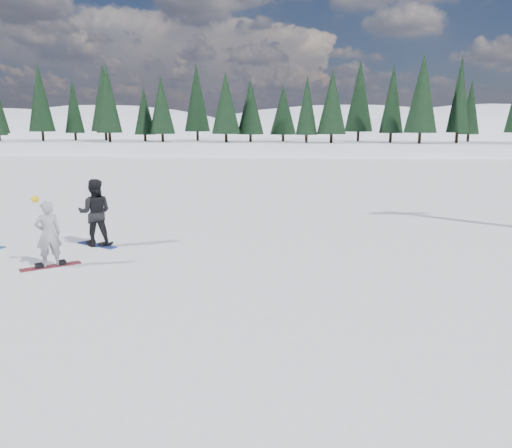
% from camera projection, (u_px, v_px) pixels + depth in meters
% --- Properties ---
extents(ground, '(420.00, 420.00, 0.00)m').
position_uv_depth(ground, '(58.00, 274.00, 12.39)').
color(ground, white).
rests_on(ground, ground).
extents(alpine_backdrop, '(412.50, 227.00, 53.20)m').
position_uv_depth(alpine_backdrop, '(265.00, 170.00, 200.85)').
color(alpine_backdrop, white).
rests_on(alpine_backdrop, ground).
extents(snowboarder_woman, '(0.76, 0.72, 1.89)m').
position_uv_depth(snowboarder_woman, '(48.00, 234.00, 12.81)').
color(snowboarder_woman, '#AFB0B4').
rests_on(snowboarder_woman, ground).
extents(snowboarder_man, '(1.16, 1.00, 2.05)m').
position_uv_depth(snowboarder_man, '(95.00, 213.00, 15.09)').
color(snowboarder_man, black).
rests_on(snowboarder_man, ground).
extents(snowboard_woman, '(1.33, 1.18, 0.03)m').
position_uv_depth(snowboard_woman, '(51.00, 266.00, 12.98)').
color(snowboard_woman, maroon).
rests_on(snowboard_woman, ground).
extents(snowboard_man, '(1.47, 0.92, 0.03)m').
position_uv_depth(snowboard_man, '(97.00, 245.00, 15.29)').
color(snowboard_man, '#1C369B').
rests_on(snowboard_man, ground).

